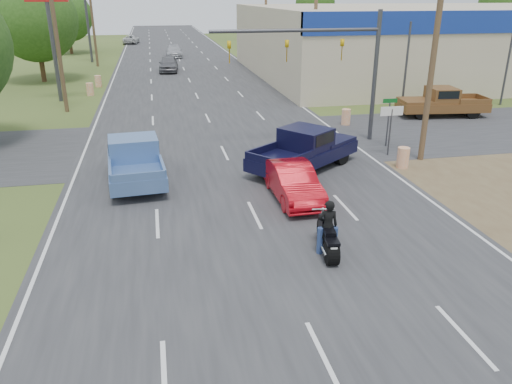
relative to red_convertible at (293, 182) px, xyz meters
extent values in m
plane|color=#35451B|center=(-1.83, -9.27, -0.72)|extent=(200.00, 200.00, 0.00)
cube|color=#2D2D30|center=(-1.83, 30.73, -0.71)|extent=(15.00, 180.00, 0.02)
cube|color=#2D2D30|center=(-1.83, 8.73, -0.71)|extent=(120.00, 10.00, 0.02)
cube|color=brown|center=(9.17, 0.73, -0.72)|extent=(8.00, 18.00, 0.01)
cube|color=#B7A88C|center=(30.17, 30.73, 2.58)|extent=(50.00, 28.00, 6.60)
cylinder|color=#4C3823|center=(7.67, 3.73, 4.28)|extent=(0.28, 0.28, 10.00)
cylinder|color=#4C3823|center=(7.67, 21.73, 4.28)|extent=(0.28, 0.28, 10.00)
cylinder|color=#4C3823|center=(7.67, 39.73, 4.28)|extent=(0.28, 0.28, 10.00)
cylinder|color=#4C3823|center=(-11.33, 18.73, 4.28)|extent=(0.28, 0.28, 10.00)
cylinder|color=#4C3823|center=(-11.33, 42.73, 4.28)|extent=(0.28, 0.28, 10.00)
cylinder|color=#422D19|center=(-15.33, 32.73, 0.90)|extent=(0.44, 0.44, 3.24)
sphere|color=#224814|center=(-15.33, 32.73, 4.86)|extent=(7.56, 7.56, 7.56)
cylinder|color=#422D19|center=(-16.03, 56.73, 0.72)|extent=(0.44, 0.44, 2.88)
sphere|color=#224814|center=(-16.03, 56.73, 4.24)|extent=(6.72, 6.72, 6.72)
cylinder|color=#422D19|center=(53.17, 60.73, 1.08)|extent=(0.44, 0.44, 3.60)
sphere|color=#224814|center=(53.17, 60.73, 5.48)|extent=(8.40, 8.40, 8.40)
cylinder|color=#422D19|center=(28.17, 85.73, 0.99)|extent=(0.44, 0.44, 3.42)
sphere|color=#224814|center=(28.17, 85.73, 5.17)|extent=(7.98, 7.98, 7.98)
cylinder|color=#422D19|center=(-31.83, 85.73, 1.17)|extent=(0.44, 0.44, 3.78)
cylinder|color=orange|center=(6.17, 2.73, -0.22)|extent=(0.56, 0.56, 1.00)
cylinder|color=orange|center=(6.57, 11.23, -0.22)|extent=(0.56, 0.56, 1.00)
cylinder|color=orange|center=(-10.33, 24.73, -0.22)|extent=(0.56, 0.56, 1.00)
cylinder|color=orange|center=(-10.03, 28.73, -0.22)|extent=(0.56, 0.56, 1.00)
cylinder|color=#3F3F44|center=(-12.33, 22.73, 3.78)|extent=(0.30, 0.30, 9.00)
cylinder|color=#3F3F44|center=(-12.33, 46.73, 3.78)|extent=(0.30, 0.30, 9.00)
cylinder|color=#3F3F44|center=(6.37, 4.73, 0.48)|extent=(0.08, 0.08, 2.40)
cube|color=white|center=(6.37, 4.73, 1.58)|extent=(1.20, 0.05, 0.45)
cylinder|color=#3F3F44|center=(6.97, 6.23, 0.48)|extent=(0.08, 0.08, 2.40)
cube|color=#0C591E|center=(6.97, 6.23, 1.78)|extent=(0.80, 0.04, 0.22)
cylinder|color=#3F3F44|center=(6.67, 7.73, 2.78)|extent=(0.24, 0.24, 7.00)
cylinder|color=#3F3F44|center=(2.17, 7.73, 5.28)|extent=(9.00, 0.18, 0.18)
imported|color=gold|center=(4.67, 7.73, 4.83)|extent=(0.18, 0.40, 1.10)
imported|color=gold|center=(1.67, 7.73, 4.83)|extent=(0.18, 0.40, 1.10)
imported|color=gold|center=(-1.33, 7.73, 4.83)|extent=(0.18, 0.40, 1.10)
imported|color=#A60711|center=(0.00, 0.00, 0.00)|extent=(1.61, 4.41, 1.44)
cylinder|color=black|center=(-0.22, -5.29, -0.35)|extent=(0.45, 0.79, 0.75)
cylinder|color=black|center=(-0.03, -3.65, -0.35)|extent=(0.22, 0.76, 0.75)
cube|color=black|center=(-0.12, -4.44, -0.02)|extent=(0.41, 1.38, 0.34)
cube|color=black|center=(-0.09, -4.16, 0.21)|extent=(0.37, 0.66, 0.25)
cube|color=black|center=(-0.16, -4.78, 0.17)|extent=(0.41, 0.66, 0.11)
cylinder|color=white|center=(-0.05, -3.82, 0.47)|extent=(0.74, 0.14, 0.06)
cube|color=white|center=(-0.25, -5.54, -0.10)|extent=(0.21, 0.05, 0.14)
imported|color=black|center=(-0.14, -4.60, 0.14)|extent=(0.68, 0.49, 1.73)
cylinder|color=black|center=(-7.34, 5.20, -0.27)|extent=(0.41, 0.93, 0.90)
cylinder|color=black|center=(-5.45, 5.34, -0.27)|extent=(0.41, 0.93, 0.90)
cylinder|color=black|center=(-7.06, 1.69, -0.27)|extent=(0.41, 0.93, 0.90)
cylinder|color=black|center=(-5.18, 1.84, -0.27)|extent=(0.41, 0.93, 0.90)
cube|color=#4D6FA6|center=(-6.26, 3.52, -0.02)|extent=(2.70, 6.02, 0.59)
cube|color=#4D6FA6|center=(-6.39, 5.27, 0.35)|extent=(2.31, 2.39, 0.20)
cube|color=#4D6FA6|center=(-6.26, 3.63, 0.75)|extent=(2.20, 1.91, 0.96)
cube|color=black|center=(-6.26, 3.63, 0.91)|extent=(2.22, 1.57, 0.51)
cube|color=#4D6FA6|center=(-6.03, 0.65, 0.43)|extent=(2.08, 0.25, 0.34)
cylinder|color=black|center=(2.31, 5.32, -0.26)|extent=(0.93, 0.83, 0.91)
cylinder|color=black|center=(3.48, 3.80, -0.26)|extent=(0.93, 0.83, 0.91)
cylinder|color=black|center=(-0.52, 3.16, -0.26)|extent=(0.93, 0.83, 0.91)
cylinder|color=black|center=(0.65, 1.63, -0.26)|extent=(0.93, 0.83, 0.91)
cube|color=black|center=(1.48, 3.48, -0.01)|extent=(6.11, 5.43, 0.59)
cube|color=black|center=(2.90, 4.56, 0.36)|extent=(3.11, 3.10, 0.21)
cube|color=black|center=(1.58, 3.55, 0.76)|extent=(2.69, 2.75, 0.97)
cube|color=black|center=(1.58, 3.55, 0.94)|extent=(2.44, 2.57, 0.51)
cube|color=black|center=(-0.83, 1.71, 0.44)|extent=(1.35, 1.73, 0.34)
cylinder|color=black|center=(11.96, 11.52, -0.27)|extent=(0.93, 0.44, 0.89)
cylinder|color=black|center=(12.19, 13.39, -0.27)|extent=(0.93, 0.44, 0.89)
cylinder|color=black|center=(15.43, 11.10, -0.27)|extent=(0.93, 0.44, 0.89)
cylinder|color=black|center=(15.65, 12.97, -0.27)|extent=(0.93, 0.44, 0.89)
cube|color=brown|center=(13.81, 12.25, -0.03)|extent=(6.04, 2.92, 0.58)
cube|color=brown|center=(12.08, 12.46, 0.34)|extent=(2.45, 2.38, 0.20)
cube|color=brown|center=(13.69, 12.26, 0.73)|extent=(1.98, 2.25, 0.95)
cube|color=black|center=(13.69, 12.26, 0.90)|extent=(1.64, 2.26, 0.50)
cube|color=brown|center=(16.64, 11.90, 0.42)|extent=(0.34, 2.05, 0.34)
imported|color=slate|center=(-3.50, 36.81, 0.09)|extent=(2.29, 4.90, 1.62)
imported|color=#B3B3B8|center=(-2.31, 49.95, 0.00)|extent=(2.02, 4.96, 1.44)
imported|color=silver|center=(-8.33, 70.43, -0.04)|extent=(2.79, 5.14, 1.37)
camera|label=1|loc=(-5.17, -18.02, 7.03)|focal=35.00mm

